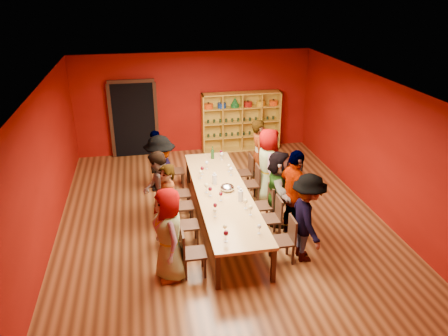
{
  "coord_description": "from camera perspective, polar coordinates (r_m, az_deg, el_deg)",
  "views": [
    {
      "loc": [
        -1.54,
        -8.15,
        4.92
      ],
      "look_at": [
        0.1,
        0.33,
        1.15
      ],
      "focal_mm": 35.0,
      "sensor_mm": 36.0,
      "label": 1
    }
  ],
  "objects": [
    {
      "name": "wine_bottle",
      "position": [
        10.94,
        -1.5,
        1.83
      ],
      "size": [
        0.1,
        0.1,
        0.32
      ],
      "color": "#153B18",
      "rests_on": "tasting_table"
    },
    {
      "name": "wine_glass_1",
      "position": [
        8.57,
        2.84,
        -4.39
      ],
      "size": [
        0.09,
        0.09,
        0.22
      ],
      "color": "silver",
      "rests_on": "tasting_table"
    },
    {
      "name": "person_right_4",
      "position": [
        10.87,
        4.58,
        1.77
      ],
      "size": [
        0.61,
        0.74,
        1.8
      ],
      "primitive_type": "imported",
      "rotation": [
        0.0,
        0.0,
        1.36
      ],
      "color": "#141E39",
      "rests_on": "ground"
    },
    {
      "name": "chair_person_left_0",
      "position": [
        7.87,
        -4.53,
        -10.7
      ],
      "size": [
        0.42,
        0.42,
        0.89
      ],
      "color": "black",
      "rests_on": "ground"
    },
    {
      "name": "chair_person_left_2",
      "position": [
        9.4,
        -5.83,
        -4.65
      ],
      "size": [
        0.42,
        0.42,
        0.89
      ],
      "color": "black",
      "rests_on": "ground"
    },
    {
      "name": "wine_glass_7",
      "position": [
        9.14,
        1.93,
        -2.64
      ],
      "size": [
        0.07,
        0.07,
        0.18
      ],
      "color": "silver",
      "rests_on": "tasting_table"
    },
    {
      "name": "chair_person_left_1",
      "position": [
        8.7,
        -5.31,
        -7.12
      ],
      "size": [
        0.42,
        0.42,
        0.89
      ],
      "color": "black",
      "rests_on": "ground"
    },
    {
      "name": "wine_glass_4",
      "position": [
        10.86,
        -0.29,
        1.8
      ],
      "size": [
        0.08,
        0.08,
        0.2
      ],
      "color": "silver",
      "rests_on": "tasting_table"
    },
    {
      "name": "wine_glass_16",
      "position": [
        7.78,
        0.13,
        -7.71
      ],
      "size": [
        0.07,
        0.07,
        0.18
      ],
      "color": "silver",
      "rests_on": "tasting_table"
    },
    {
      "name": "chair_person_left_4",
      "position": [
        11.08,
        -6.78,
        -0.15
      ],
      "size": [
        0.42,
        0.42,
        0.89
      ],
      "color": "black",
      "rests_on": "ground"
    },
    {
      "name": "wine_glass_17",
      "position": [
        7.79,
        4.63,
        -7.68
      ],
      "size": [
        0.08,
        0.08,
        0.19
      ],
      "color": "silver",
      "rests_on": "tasting_table"
    },
    {
      "name": "chair_person_right_3",
      "position": [
        10.36,
        3.81,
        -1.77
      ],
      "size": [
        0.42,
        0.42,
        0.89
      ],
      "color": "black",
      "rests_on": "ground"
    },
    {
      "name": "wine_glass_6",
      "position": [
        7.54,
        0.26,
        -8.57
      ],
      "size": [
        0.09,
        0.09,
        0.22
      ],
      "color": "silver",
      "rests_on": "tasting_table"
    },
    {
      "name": "wine_glass_8",
      "position": [
        9.99,
        0.92,
        -0.18
      ],
      "size": [
        0.08,
        0.08,
        0.2
      ],
      "color": "silver",
      "rests_on": "tasting_table"
    },
    {
      "name": "chair_person_right_2",
      "position": [
        9.43,
        5.47,
        -4.54
      ],
      "size": [
        0.42,
        0.42,
        0.89
      ],
      "color": "black",
      "rests_on": "ground"
    },
    {
      "name": "wine_glass_9",
      "position": [
        8.86,
        -0.43,
        -3.46
      ],
      "size": [
        0.08,
        0.08,
        0.2
      ],
      "color": "silver",
      "rests_on": "tasting_table"
    },
    {
      "name": "spittoon_bowl",
      "position": [
        9.31,
        0.42,
        -2.57
      ],
      "size": [
        0.3,
        0.3,
        0.17
      ],
      "primitive_type": "ellipsoid",
      "color": "silver",
      "rests_on": "tasting_table"
    },
    {
      "name": "person_left_4",
      "position": [
        10.96,
        -8.78,
        1.03
      ],
      "size": [
        0.54,
        0.96,
        1.55
      ],
      "primitive_type": "imported",
      "rotation": [
        0.0,
        0.0,
        -1.43
      ],
      "color": "tan",
      "rests_on": "ground"
    },
    {
      "name": "chair_person_right_4",
      "position": [
        10.95,
        2.94,
        -0.3
      ],
      "size": [
        0.42,
        0.42,
        0.89
      ],
      "color": "black",
      "rests_on": "ground"
    },
    {
      "name": "wine_glass_3",
      "position": [
        11.02,
        -0.38,
        2.09
      ],
      "size": [
        0.08,
        0.08,
        0.19
      ],
      "color": "silver",
      "rests_on": "tasting_table"
    },
    {
      "name": "person_right_1",
      "position": [
        8.86,
        9.15,
        -3.44
      ],
      "size": [
        0.67,
        1.17,
        1.88
      ],
      "primitive_type": "imported",
      "rotation": [
        0.0,
        0.0,
        1.74
      ],
      "color": "silver",
      "rests_on": "ground"
    },
    {
      "name": "person_right_2",
      "position": [
        9.34,
        7.06,
        -2.58
      ],
      "size": [
        0.74,
        1.6,
        1.66
      ],
      "primitive_type": "imported",
      "rotation": [
        0.0,
        0.0,
        1.37
      ],
      "color": "#5D7FC0",
      "rests_on": "ground"
    },
    {
      "name": "doorway",
      "position": [
        13.15,
        -11.68,
        6.28
      ],
      "size": [
        1.4,
        0.17,
        2.3
      ],
      "color": "black",
      "rests_on": "ground"
    },
    {
      "name": "chair_person_right_0",
      "position": [
        8.29,
        8.15,
        -8.97
      ],
      "size": [
        0.42,
        0.42,
        0.89
      ],
      "color": "black",
      "rests_on": "ground"
    },
    {
      "name": "shelving_unit",
      "position": [
        13.4,
        2.21,
        6.46
      ],
      "size": [
        2.4,
        0.4,
        1.8
      ],
      "color": "gold",
      "rests_on": "ground"
    },
    {
      "name": "person_left_1",
      "position": [
        8.5,
        -7.4,
        -5.1
      ],
      "size": [
        0.64,
        0.75,
        1.74
      ],
      "primitive_type": "imported",
      "rotation": [
        0.0,
        0.0,
        -1.25
      ],
      "color": "#5B8CBC",
      "rests_on": "ground"
    },
    {
      "name": "room_shell",
      "position": [
        8.97,
        -0.23,
        1.17
      ],
      "size": [
        7.1,
        9.1,
        3.04
      ],
      "color": "#562F16",
      "rests_on": "ground"
    },
    {
      "name": "person_right_3",
      "position": [
        10.29,
        5.77,
        0.38
      ],
      "size": [
        0.62,
        0.94,
        1.78
      ],
      "primitive_type": "imported",
      "rotation": [
        0.0,
        0.0,
        1.39
      ],
      "color": "#131535",
      "rests_on": "ground"
    },
    {
      "name": "person_right_0",
      "position": [
        8.22,
        10.82,
        -6.44
      ],
      "size": [
        0.52,
        1.14,
        1.73
      ],
      "primitive_type": "imported",
      "rotation": [
        0.0,
        0.0,
        1.52
      ],
      "color": "silver",
      "rests_on": "ground"
    },
    {
      "name": "chair_person_left_3",
      "position": [
        9.92,
        -6.16,
        -3.06
      ],
      "size": [
        0.42,
        0.42,
        0.89
      ],
      "color": "black",
      "rests_on": "ground"
    },
    {
      "name": "wine_glass_15",
      "position": [
        10.18,
        0.63,
        0.24
      ],
      "size": [
        0.08,
        0.08,
        0.19
      ],
      "color": "silver",
      "rests_on": "tasting_table"
    },
    {
      "name": "wine_glass_10",
      "position": [
        8.3,
        -1.19,
        -5.6
      ],
      "size": [
        0.07,
        0.07,
        0.18
      ],
      "color": "silver",
      "rests_on": "tasting_table"
    },
    {
      "name": "wine_glass_2",
      "position": [
        10.33,
        -2.28,
        0.64
      ],
      "size": [
        0.08,
        0.08,
        0.21
      ],
      "color": "silver",
      "rests_on": "tasting_table"
    },
    {
      "name": "person_left_0",
      "position": [
        7.65,
        -7.21,
        -8.64
      ],
      "size": [
        0.61,
        0.92,
        1.73
      ],
      "primitive_type": "imported",
      "rotation": [
        0.0,
        0.0,
        -1.38
      ],
      "color": "#4E4E53",
      "rests_on": "ground"
    },
    {
      "name": "person_left_3",
      "position": [
        9.72,
        -8.21,
        -0.99
      ],
      "size": [
        0.55,
        1.21,
        1.84
      ],
      "primitive_type": "imported",
      "rotation": [
        0.0,
        0.0,
        -1.62
      ],
      "color": "beige",
      "rests_on": "ground"
    },
    {
      "name": "wine_glass_13",
      "position": [
        8.43,
        -1.17,
        -4.94
      ],
      "size": [
        0.08,
        0.08,
        0.2
      ],
      "color": "silver",
      "rests_on": "tasting_table"
    },
    {
      "name": "carafe_b",
      "position": [
        8.87,
        2.18,
        -3.6
      ],
      "size": [
        0.13,
        0.13,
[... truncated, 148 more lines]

